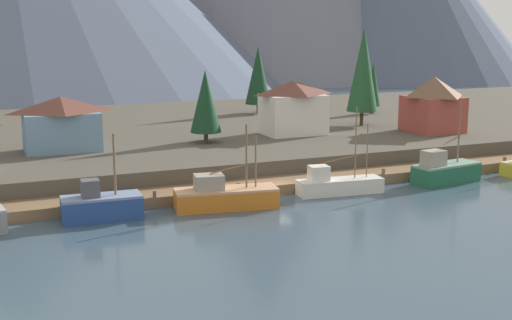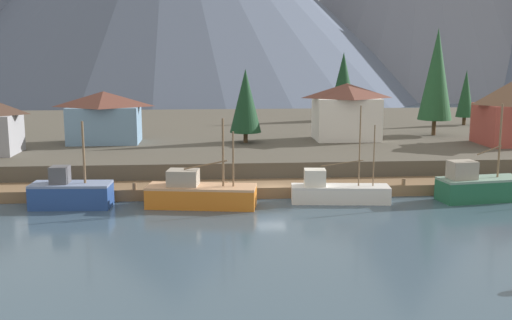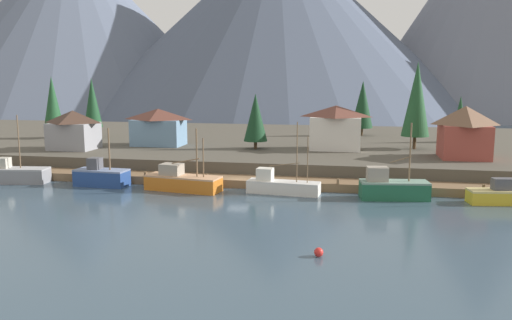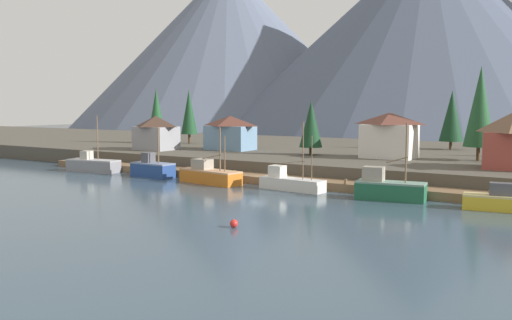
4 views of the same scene
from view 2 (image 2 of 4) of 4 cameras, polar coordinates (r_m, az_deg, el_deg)
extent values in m
cube|color=#384C5B|center=(73.62, -0.13, -0.36)|extent=(400.00, 400.00, 1.00)
cube|color=brown|center=(55.85, 1.26, -2.67)|extent=(80.00, 4.00, 1.00)
cylinder|color=brown|center=(55.69, -19.51, -2.98)|extent=(0.36, 0.36, 1.60)
cylinder|color=brown|center=(54.16, -11.30, -2.95)|extent=(0.36, 0.36, 1.60)
cylinder|color=brown|center=(53.78, -2.80, -2.85)|extent=(0.36, 0.36, 1.60)
cylinder|color=brown|center=(54.59, 5.64, -2.70)|extent=(0.36, 0.36, 1.60)
cylinder|color=brown|center=(56.53, 13.65, -2.49)|extent=(0.36, 0.36, 1.60)
cylinder|color=brown|center=(59.48, 21.01, -2.27)|extent=(0.36, 0.36, 1.60)
cube|color=#4C473D|center=(85.17, -0.74, 2.25)|extent=(400.00, 56.00, 2.50)
cube|color=navy|center=(53.21, -16.90, -3.27)|extent=(6.68, 3.00, 1.87)
cube|color=#6C7DA2|center=(52.99, -16.96, -2.18)|extent=(6.68, 3.00, 0.20)
cube|color=#4C4C51|center=(53.07, -17.91, -1.32)|extent=(1.53, 1.57, 1.42)
cylinder|color=brown|center=(52.20, -15.86, 0.70)|extent=(0.20, 0.20, 5.18)
cube|color=#CC6B1E|center=(51.33, -5.13, -3.50)|extent=(9.44, 4.27, 1.60)
cube|color=tan|center=(51.13, -5.14, -2.52)|extent=(9.44, 4.27, 0.20)
cube|color=gray|center=(51.25, -6.85, -1.65)|extent=(2.79, 2.23, 1.33)
cylinder|color=brown|center=(50.30, -3.11, 0.70)|extent=(0.18, 0.18, 5.67)
cylinder|color=brown|center=(50.28, -2.15, 0.08)|extent=(0.15, 0.15, 4.59)
cylinder|color=brown|center=(50.70, -4.76, -0.45)|extent=(3.63, 0.70, 0.89)
cube|color=silver|center=(53.19, 7.90, -3.27)|extent=(8.59, 3.09, 1.26)
cube|color=silver|center=(53.03, 7.91, -2.51)|extent=(8.59, 3.09, 0.20)
cube|color=silver|center=(52.65, 5.54, -1.64)|extent=(1.96, 1.65, 1.43)
cylinder|color=brown|center=(52.58, 9.70, 1.29)|extent=(0.13, 0.13, 6.93)
cylinder|color=brown|center=(52.91, 11.00, 0.40)|extent=(0.11, 0.11, 5.28)
cylinder|color=brown|center=(52.63, 8.08, -0.29)|extent=(3.62, 0.45, 0.62)
cube|color=#1E5B3D|center=(56.79, 20.30, -2.67)|extent=(7.70, 3.65, 1.82)
cube|color=gray|center=(56.58, 20.37, -1.67)|extent=(7.70, 3.65, 0.20)
cube|color=gray|center=(55.43, 18.76, -0.88)|extent=(2.44, 1.94, 1.57)
cylinder|color=brown|center=(56.90, 21.90, 1.69)|extent=(0.17, 0.17, 6.45)
cylinder|color=brown|center=(56.49, 21.05, 0.87)|extent=(2.30, 0.43, 0.82)
cube|color=#6689A8|center=(72.14, -14.01, 3.23)|extent=(7.92, 5.13, 4.20)
pyramid|color=brown|center=(71.86, -14.11, 5.58)|extent=(8.32, 5.39, 1.73)
cube|color=#9E4238|center=(74.53, 22.58, 3.09)|extent=(6.15, 6.31, 4.54)
pyramid|color=brown|center=(74.23, 22.76, 5.81)|extent=(6.46, 6.63, 2.55)
cube|color=silver|center=(73.38, 8.46, 3.84)|extent=(7.47, 5.34, 5.00)
pyramid|color=brown|center=(73.10, 8.52, 6.46)|extent=(7.84, 5.61, 1.72)
cylinder|color=#4C3823|center=(94.59, 8.10, 4.15)|extent=(0.50, 0.50, 1.47)
cone|color=#14381E|center=(94.21, 8.18, 7.28)|extent=(4.04, 4.04, 8.90)
cylinder|color=#4C3823|center=(70.41, -0.98, 2.14)|extent=(0.50, 0.50, 1.22)
cone|color=#14381E|center=(69.96, -0.99, 5.58)|extent=(3.63, 3.63, 7.26)
cylinder|color=#4C3823|center=(79.85, 16.33, 2.95)|extent=(0.50, 0.50, 1.99)
cone|color=#1E4C28|center=(79.35, 16.56, 7.72)|extent=(4.20, 4.20, 11.29)
cylinder|color=#4C3823|center=(92.55, 18.91, 3.49)|extent=(0.50, 0.50, 1.18)
cone|color=#194223|center=(92.22, 19.05, 5.92)|extent=(2.49, 2.49, 6.71)
camera|label=1|loc=(21.92, -108.03, 5.36)|focal=47.48mm
camera|label=3|loc=(20.26, 104.45, -1.51)|focal=35.63mm
camera|label=4|loc=(43.53, 95.01, -4.05)|focal=38.43mm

